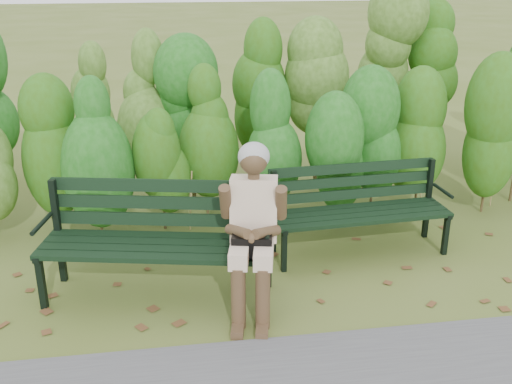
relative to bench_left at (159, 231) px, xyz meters
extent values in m
plane|color=#4A5A1D|center=(0.92, 0.06, -0.59)|extent=(80.00, 80.00, 0.00)
cylinder|color=#47381E|center=(-1.22, 1.36, -0.19)|extent=(0.03, 0.03, 0.80)
ellipsoid|color=#325A10|center=(-1.22, 1.36, 0.45)|extent=(0.64, 0.64, 1.44)
cylinder|color=#47381E|center=(-0.61, 1.36, -0.19)|extent=(0.03, 0.03, 0.80)
ellipsoid|color=#325A10|center=(-0.61, 1.36, 0.45)|extent=(0.64, 0.64, 1.44)
cylinder|color=#47381E|center=(0.00, 1.36, -0.19)|extent=(0.03, 0.03, 0.80)
ellipsoid|color=#325A10|center=(0.00, 1.36, 0.45)|extent=(0.64, 0.64, 1.44)
cylinder|color=#47381E|center=(0.61, 1.36, -0.19)|extent=(0.03, 0.03, 0.80)
ellipsoid|color=#325A10|center=(0.61, 1.36, 0.45)|extent=(0.64, 0.64, 1.44)
cylinder|color=#47381E|center=(1.23, 1.36, -0.19)|extent=(0.03, 0.03, 0.80)
ellipsoid|color=#325A10|center=(1.23, 1.36, 0.45)|extent=(0.64, 0.64, 1.44)
cylinder|color=#47381E|center=(1.84, 1.36, -0.19)|extent=(0.03, 0.03, 0.80)
ellipsoid|color=#325A10|center=(1.84, 1.36, 0.45)|extent=(0.64, 0.64, 1.44)
cylinder|color=#47381E|center=(2.45, 1.36, -0.19)|extent=(0.03, 0.03, 0.80)
ellipsoid|color=#325A10|center=(2.45, 1.36, 0.45)|extent=(0.64, 0.64, 1.44)
cylinder|color=#47381E|center=(3.06, 1.36, -0.19)|extent=(0.03, 0.03, 0.80)
ellipsoid|color=#325A10|center=(3.06, 1.36, 0.45)|extent=(0.64, 0.64, 1.44)
cylinder|color=#47381E|center=(3.67, 1.36, -0.19)|extent=(0.03, 0.03, 0.80)
ellipsoid|color=#325A10|center=(3.67, 1.36, 0.45)|extent=(0.64, 0.64, 1.44)
cylinder|color=#47381E|center=(-1.77, 2.36, -0.04)|extent=(0.04, 0.04, 1.10)
cylinder|color=#47381E|center=(-1.00, 2.36, -0.04)|extent=(0.04, 0.04, 1.10)
ellipsoid|color=#175B12|center=(-1.00, 2.36, 0.84)|extent=(0.70, 0.70, 1.98)
cylinder|color=#47381E|center=(-0.23, 2.36, -0.04)|extent=(0.04, 0.04, 1.10)
ellipsoid|color=#175B12|center=(-0.23, 2.36, 0.84)|extent=(0.70, 0.70, 1.98)
cylinder|color=#47381E|center=(0.54, 2.36, -0.04)|extent=(0.04, 0.04, 1.10)
ellipsoid|color=#175B12|center=(0.54, 2.36, 0.84)|extent=(0.70, 0.70, 1.98)
cylinder|color=#47381E|center=(1.30, 2.36, -0.04)|extent=(0.04, 0.04, 1.10)
ellipsoid|color=#175B12|center=(1.30, 2.36, 0.84)|extent=(0.70, 0.70, 1.98)
cylinder|color=#47381E|center=(2.07, 2.36, -0.04)|extent=(0.04, 0.04, 1.10)
ellipsoid|color=#175B12|center=(2.07, 2.36, 0.84)|extent=(0.70, 0.70, 1.98)
cylinder|color=#47381E|center=(2.84, 2.36, -0.04)|extent=(0.04, 0.04, 1.10)
ellipsoid|color=#175B12|center=(2.84, 2.36, 0.84)|extent=(0.70, 0.70, 1.98)
cylinder|color=#47381E|center=(3.61, 2.36, -0.04)|extent=(0.04, 0.04, 1.10)
ellipsoid|color=#175B12|center=(3.61, 2.36, 0.84)|extent=(0.70, 0.70, 1.98)
cylinder|color=#47381E|center=(4.38, 2.36, -0.04)|extent=(0.04, 0.04, 1.10)
ellipsoid|color=#175B12|center=(4.38, 2.36, 0.84)|extent=(0.70, 0.70, 1.98)
cube|color=brown|center=(0.27, 0.78, -0.59)|extent=(0.11, 0.11, 0.01)
cube|color=brown|center=(0.47, 0.60, -0.59)|extent=(0.09, 0.11, 0.01)
cube|color=brown|center=(1.57, -0.65, -0.59)|extent=(0.10, 0.09, 0.01)
cube|color=brown|center=(0.30, 0.76, -0.59)|extent=(0.11, 0.09, 0.01)
cube|color=brown|center=(-0.87, -0.48, -0.59)|extent=(0.09, 0.11, 0.01)
cube|color=brown|center=(1.63, 0.99, -0.59)|extent=(0.11, 0.11, 0.01)
cube|color=brown|center=(-1.31, -0.08, -0.59)|extent=(0.11, 0.11, 0.01)
cube|color=brown|center=(1.53, 0.56, -0.59)|extent=(0.10, 0.08, 0.01)
cube|color=brown|center=(2.89, 0.53, -0.59)|extent=(0.11, 0.10, 0.01)
cube|color=brown|center=(-0.66, -0.14, -0.59)|extent=(0.08, 0.10, 0.01)
cube|color=brown|center=(2.83, -0.82, -0.59)|extent=(0.10, 0.11, 0.01)
cube|color=brown|center=(3.06, -0.45, -0.59)|extent=(0.10, 0.08, 0.01)
cube|color=brown|center=(3.29, 0.71, -0.59)|extent=(0.11, 0.11, 0.01)
cube|color=brown|center=(3.37, 0.10, -0.59)|extent=(0.11, 0.11, 0.01)
cube|color=brown|center=(0.74, 0.55, -0.59)|extent=(0.09, 0.08, 0.01)
cube|color=brown|center=(2.62, 1.03, -0.59)|extent=(0.09, 0.11, 0.01)
cube|color=brown|center=(0.70, -1.09, -0.59)|extent=(0.11, 0.11, 0.01)
cube|color=brown|center=(3.18, 0.42, -0.59)|extent=(0.09, 0.10, 0.01)
cube|color=brown|center=(1.35, -0.19, -0.59)|extent=(0.10, 0.08, 0.01)
cube|color=brown|center=(0.97, -1.00, -0.59)|extent=(0.11, 0.11, 0.01)
cube|color=brown|center=(1.38, -1.10, -0.59)|extent=(0.11, 0.11, 0.01)
cube|color=brown|center=(-0.20, -1.05, -0.59)|extent=(0.09, 0.07, 0.01)
cube|color=brown|center=(-0.66, -0.99, -0.59)|extent=(0.09, 0.11, 0.01)
cube|color=brown|center=(3.10, -0.34, -0.59)|extent=(0.11, 0.10, 0.01)
cube|color=brown|center=(2.17, 0.95, -0.59)|extent=(0.11, 0.10, 0.01)
cube|color=brown|center=(2.52, 0.22, -0.59)|extent=(0.11, 0.11, 0.01)
cube|color=brown|center=(3.04, 0.83, -0.59)|extent=(0.10, 0.11, 0.01)
cube|color=black|center=(-0.07, -0.32, -0.09)|extent=(1.99, 0.53, 0.04)
cube|color=black|center=(-0.04, -0.19, -0.09)|extent=(1.99, 0.53, 0.04)
cube|color=black|center=(-0.01, -0.05, -0.09)|extent=(1.99, 0.53, 0.04)
cube|color=black|center=(0.02, 0.08, -0.09)|extent=(1.99, 0.53, 0.04)
cube|color=black|center=(0.04, 0.19, 0.03)|extent=(1.97, 0.47, 0.12)
cube|color=black|center=(0.04, 0.20, 0.19)|extent=(1.97, 0.47, 0.12)
cube|color=black|center=(0.05, 0.22, 0.34)|extent=(1.97, 0.47, 0.12)
cube|color=black|center=(-1.01, -0.14, -0.34)|extent=(0.07, 0.07, 0.50)
cube|color=black|center=(-0.91, 0.33, -0.09)|extent=(0.07, 0.07, 1.00)
cube|color=black|center=(-0.96, 0.08, -0.11)|extent=(0.17, 0.56, 0.04)
cylinder|color=black|center=(-0.97, 0.02, 0.13)|extent=(0.12, 0.42, 0.04)
cube|color=black|center=(0.87, -0.53, -0.34)|extent=(0.07, 0.07, 0.50)
cube|color=black|center=(0.96, -0.06, -0.09)|extent=(0.07, 0.07, 1.00)
cube|color=black|center=(0.91, -0.32, -0.11)|extent=(0.17, 0.56, 0.04)
cylinder|color=black|center=(0.90, -0.37, 0.13)|extent=(0.12, 0.42, 0.04)
cube|color=black|center=(2.00, 0.25, -0.15)|extent=(1.77, 0.22, 0.04)
cube|color=black|center=(1.99, 0.38, -0.15)|extent=(1.77, 0.22, 0.04)
cube|color=black|center=(1.98, 0.50, -0.15)|extent=(1.77, 0.22, 0.04)
cube|color=black|center=(1.98, 0.62, -0.15)|extent=(1.77, 0.22, 0.04)
cube|color=black|center=(1.97, 0.71, -0.04)|extent=(1.76, 0.16, 0.10)
cube|color=black|center=(1.97, 0.73, 0.10)|extent=(1.76, 0.16, 0.10)
cube|color=black|center=(1.97, 0.74, 0.23)|extent=(1.76, 0.16, 0.10)
cube|color=black|center=(1.16, 0.19, -0.37)|extent=(0.05, 0.05, 0.44)
cube|color=black|center=(1.13, 0.61, -0.15)|extent=(0.05, 0.05, 0.88)
cube|color=black|center=(1.15, 0.39, -0.17)|extent=(0.08, 0.49, 0.04)
cylinder|color=black|center=(1.15, 0.34, 0.05)|extent=(0.06, 0.37, 0.04)
cube|color=black|center=(2.84, 0.29, -0.37)|extent=(0.05, 0.05, 0.44)
cube|color=black|center=(2.81, 0.72, -0.15)|extent=(0.05, 0.05, 0.88)
cube|color=black|center=(2.83, 0.49, -0.17)|extent=(0.08, 0.49, 0.04)
cylinder|color=black|center=(2.83, 0.44, 0.05)|extent=(0.06, 0.37, 0.04)
cube|color=beige|center=(0.65, -0.49, 0.01)|extent=(0.24, 0.48, 0.14)
cube|color=beige|center=(0.84, -0.53, 0.01)|extent=(0.24, 0.48, 0.14)
cylinder|color=#4D3823|center=(0.61, -0.68, -0.32)|extent=(0.14, 0.14, 0.54)
cylinder|color=#4D3823|center=(0.80, -0.72, -0.32)|extent=(0.14, 0.14, 0.54)
cube|color=#4D3823|center=(0.59, -0.76, -0.56)|extent=(0.14, 0.23, 0.07)
cube|color=#4D3823|center=(0.79, -0.80, -0.56)|extent=(0.14, 0.23, 0.07)
cube|color=beige|center=(0.81, -0.23, 0.26)|extent=(0.44, 0.35, 0.56)
cylinder|color=#4D3823|center=(0.80, -0.25, 0.55)|extent=(0.10, 0.10, 0.11)
sphere|color=#4D3823|center=(0.80, -0.26, 0.70)|extent=(0.23, 0.23, 0.23)
ellipsoid|color=gray|center=(0.80, -0.23, 0.72)|extent=(0.26, 0.25, 0.24)
cylinder|color=#4D3823|center=(0.56, -0.26, 0.35)|extent=(0.14, 0.24, 0.34)
cylinder|color=#4D3823|center=(1.01, -0.36, 0.35)|extent=(0.14, 0.24, 0.34)
cylinder|color=#4D3823|center=(0.65, -0.43, 0.15)|extent=(0.21, 0.30, 0.14)
cylinder|color=#4D3823|center=(0.87, -0.47, 0.15)|extent=(0.28, 0.26, 0.14)
sphere|color=#4D3823|center=(0.74, -0.52, 0.13)|extent=(0.12, 0.12, 0.12)
cube|color=black|center=(0.75, -0.50, 0.05)|extent=(0.35, 0.19, 0.17)
camera|label=1|loc=(0.12, -4.82, 2.21)|focal=42.00mm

